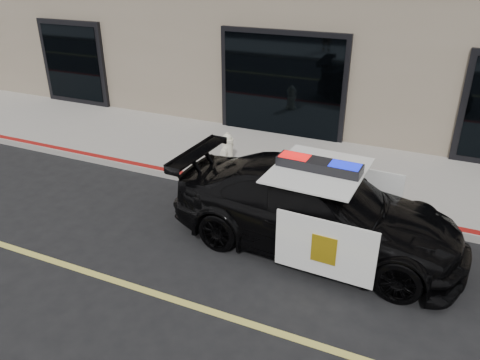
% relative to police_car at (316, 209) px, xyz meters
% --- Properties ---
extents(ground, '(120.00, 120.00, 0.00)m').
position_rel_police_car_xyz_m(ground, '(-1.32, -2.23, -0.72)').
color(ground, black).
rests_on(ground, ground).
extents(sidewalk_n, '(60.00, 3.50, 0.15)m').
position_rel_police_car_xyz_m(sidewalk_n, '(-1.32, 3.02, -0.65)').
color(sidewalk_n, gray).
rests_on(sidewalk_n, ground).
extents(police_car, '(2.49, 5.09, 1.61)m').
position_rel_police_car_xyz_m(police_car, '(0.00, 0.00, 0.00)').
color(police_car, black).
rests_on(police_car, ground).
extents(fire_hydrant, '(0.33, 0.46, 0.74)m').
position_rel_police_car_xyz_m(fire_hydrant, '(-2.76, 2.31, -0.23)').
color(fire_hydrant, white).
rests_on(fire_hydrant, sidewalk_n).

